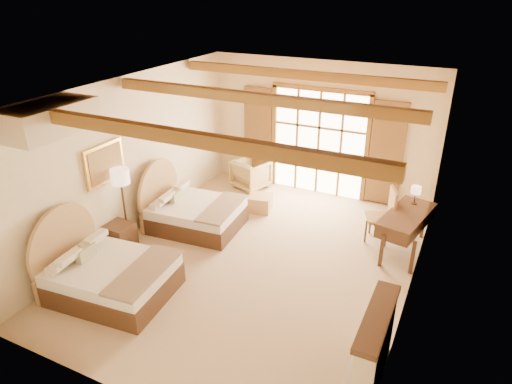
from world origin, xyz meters
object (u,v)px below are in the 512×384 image
Objects in this scene: desk at (404,231)px; nightstand at (120,238)px; armchair at (251,174)px; bed_near at (105,272)px; bed_far at (190,210)px.

nightstand is at bearing -142.47° from desk.
armchair is at bearing 172.09° from desk.
armchair is at bearing 77.54° from nightstand.
armchair is (0.29, 4.90, -0.02)m from bed_near.
bed_near is 1.27× the size of desk.
bed_far is at bearing 66.89° from nightstand.
bed_near is at bearing -58.61° from nightstand.
bed_far is 1.21× the size of desk.
bed_near reaches higher than nightstand.
desk reaches higher than armchair.
bed_near reaches higher than bed_far.
nightstand is 0.36× the size of desk.
bed_near is at bearing 105.77° from armchair.
desk is (3.99, -1.41, 0.07)m from armchair.
nightstand is at bearing 114.99° from bed_near.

